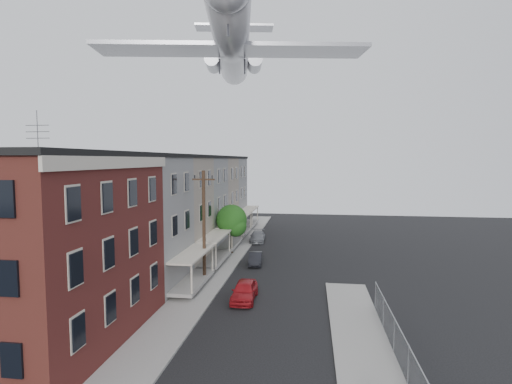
# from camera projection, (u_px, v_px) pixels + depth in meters

# --- Properties ---
(sidewalk_left) EXTENTS (3.00, 62.00, 0.12)m
(sidewalk_left) POSITION_uv_depth(u_px,v_px,m) (222.00, 263.00, 37.74)
(sidewalk_left) COLOR gray
(sidewalk_left) RESTS_ON ground
(sidewalk_right) EXTENTS (3.00, 26.00, 0.12)m
(sidewalk_right) POSITION_uv_depth(u_px,v_px,m) (369.00, 371.00, 18.46)
(sidewalk_right) COLOR gray
(sidewalk_right) RESTS_ON ground
(curb_left) EXTENTS (0.15, 62.00, 0.14)m
(curb_left) POSITION_uv_depth(u_px,v_px,m) (237.00, 264.00, 37.54)
(curb_left) COLOR gray
(curb_left) RESTS_ON ground
(curb_right) EXTENTS (0.15, 26.00, 0.14)m
(curb_right) POSITION_uv_depth(u_px,v_px,m) (337.00, 369.00, 18.66)
(curb_right) COLOR gray
(curb_right) RESTS_ON ground
(corner_building) EXTENTS (10.31, 12.30, 12.15)m
(corner_building) POSITION_uv_depth(u_px,v_px,m) (34.00, 247.00, 21.43)
(corner_building) COLOR #3D1D13
(corner_building) RESTS_ON ground
(row_house_a) EXTENTS (11.98, 7.00, 10.30)m
(row_house_a) POSITION_uv_depth(u_px,v_px,m) (119.00, 221.00, 30.81)
(row_house_a) COLOR slate
(row_house_a) RESTS_ON ground
(row_house_b) EXTENTS (11.98, 7.00, 10.30)m
(row_house_b) POSITION_uv_depth(u_px,v_px,m) (154.00, 210.00, 37.72)
(row_house_b) COLOR gray
(row_house_b) RESTS_ON ground
(row_house_c) EXTENTS (11.98, 7.00, 10.30)m
(row_house_c) POSITION_uv_depth(u_px,v_px,m) (178.00, 202.00, 44.63)
(row_house_c) COLOR slate
(row_house_c) RESTS_ON ground
(row_house_d) EXTENTS (11.98, 7.00, 10.30)m
(row_house_d) POSITION_uv_depth(u_px,v_px,m) (196.00, 196.00, 51.54)
(row_house_d) COLOR gray
(row_house_d) RESTS_ON ground
(row_house_e) EXTENTS (11.98, 7.00, 10.30)m
(row_house_e) POSITION_uv_depth(u_px,v_px,m) (210.00, 192.00, 58.45)
(row_house_e) COLOR slate
(row_house_e) RESTS_ON ground
(chainlink_fence) EXTENTS (0.06, 18.06, 1.90)m
(chainlink_fence) POSITION_uv_depth(u_px,v_px,m) (408.00, 365.00, 17.19)
(chainlink_fence) COLOR gray
(chainlink_fence) RESTS_ON ground
(utility_pole) EXTENTS (1.80, 0.26, 9.00)m
(utility_pole) POSITION_uv_depth(u_px,v_px,m) (204.00, 225.00, 31.45)
(utility_pole) COLOR black
(utility_pole) RESTS_ON ground
(street_tree) EXTENTS (3.22, 3.20, 5.20)m
(street_tree) POSITION_uv_depth(u_px,v_px,m) (233.00, 221.00, 41.30)
(street_tree) COLOR black
(street_tree) RESTS_ON ground
(car_near) EXTENTS (1.66, 4.02, 1.37)m
(car_near) POSITION_uv_depth(u_px,v_px,m) (244.00, 291.00, 27.90)
(car_near) COLOR #A5151B
(car_near) RESTS_ON ground
(car_mid) EXTENTS (1.51, 3.53, 1.13)m
(car_mid) POSITION_uv_depth(u_px,v_px,m) (255.00, 259.00, 37.46)
(car_mid) COLOR black
(car_mid) RESTS_ON ground
(car_far) EXTENTS (1.98, 4.34, 1.23)m
(car_far) POSITION_uv_depth(u_px,v_px,m) (258.00, 237.00, 47.91)
(car_far) COLOR slate
(car_far) RESTS_ON ground
(airplane) EXTENTS (26.76, 30.56, 8.79)m
(airplane) POSITION_uv_depth(u_px,v_px,m) (232.00, 45.00, 41.31)
(airplane) COLOR silver
(airplane) RESTS_ON ground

